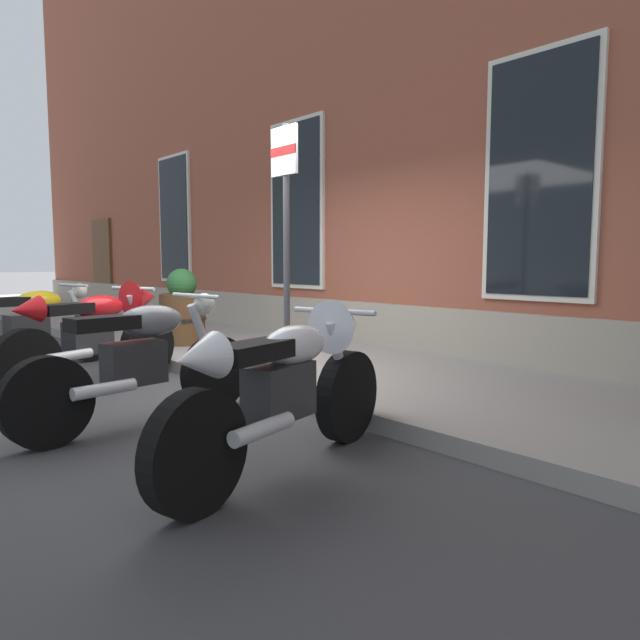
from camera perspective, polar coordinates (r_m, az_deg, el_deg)
ground_plane at (r=5.83m, az=-9.92°, el=-6.57°), size 140.00×140.00×0.00m
sidewalk at (r=6.59m, az=-0.21°, el=-4.45°), size 33.00×2.61×0.14m
brick_pub_facade at (r=10.21m, az=18.57°, el=25.97°), size 27.00×5.39×9.63m
motorcycle_yellow_naked at (r=7.37m, az=-26.63°, el=-0.71°), size 0.67×2.02×0.98m
motorcycle_red_sport at (r=6.07m, az=-21.14°, el=-0.97°), size 0.82×2.00×1.04m
motorcycle_grey_naked at (r=4.52m, az=-17.23°, el=-4.06°), size 0.62×2.01×0.99m
motorcycle_white_sport at (r=3.44m, az=-2.71°, el=-5.85°), size 0.76×2.02×1.00m
parking_sign at (r=5.41m, az=-3.44°, el=10.34°), size 0.36×0.07×2.37m
barrel_planter at (r=7.96m, az=-13.53°, el=0.79°), size 0.63×0.63×1.01m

